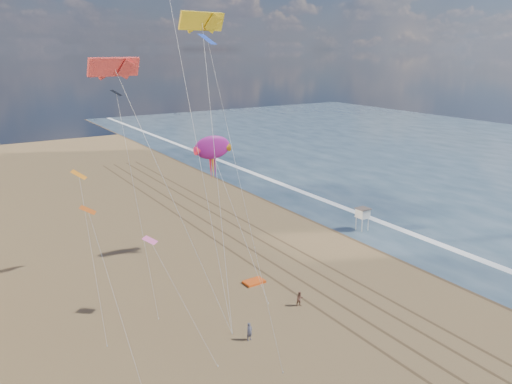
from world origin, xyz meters
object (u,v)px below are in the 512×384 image
show_kite (212,148)px  kite_flyer_a (249,332)px  kite_flyer_b (300,299)px  grounded_kite (254,282)px  lifeguard_stand (363,213)px

show_kite → kite_flyer_a: size_ratio=11.39×
kite_flyer_a → kite_flyer_b: (7.45, 2.51, -0.06)m
grounded_kite → show_kite: bearing=87.1°
lifeguard_stand → kite_flyer_a: size_ratio=1.94×
show_kite → grounded_kite: bearing=-91.3°
lifeguard_stand → show_kite: bearing=170.6°
kite_flyer_b → kite_flyer_a: bearing=-149.4°
show_kite → lifeguard_stand: bearing=-9.4°
show_kite → kite_flyer_b: bearing=-86.7°
show_kite → kite_flyer_b: (0.93, -16.40, -12.75)m
kite_flyer_b → show_kite: bearing=105.2°
show_kite → kite_flyer_b: size_ratio=12.25×
kite_flyer_b → lifeguard_stand: bearing=43.6°
lifeguard_stand → show_kite: show_kite is taller
lifeguard_stand → kite_flyer_b: size_ratio=2.08×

